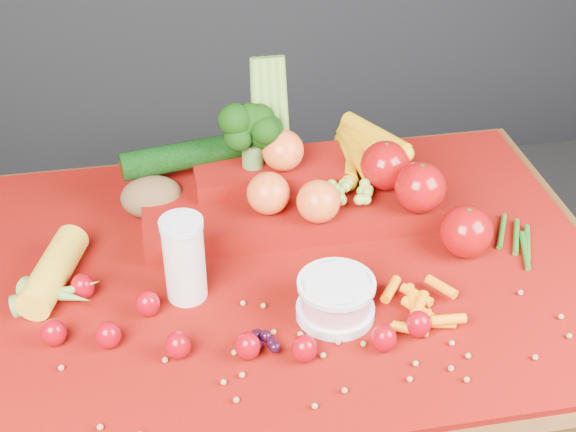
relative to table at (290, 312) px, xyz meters
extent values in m
cube|color=#3D210D|center=(0.00, 0.00, 0.07)|extent=(1.10, 0.80, 0.05)
cube|color=#3D210D|center=(-0.48, 0.33, -0.31)|extent=(0.06, 0.06, 0.70)
cube|color=#3D210D|center=(0.48, 0.33, -0.31)|extent=(0.06, 0.06, 0.70)
cube|color=#710305|center=(0.00, 0.00, 0.10)|extent=(1.05, 0.75, 0.01)
cylinder|color=beige|center=(-0.18, -0.04, 0.18)|extent=(0.06, 0.06, 0.15)
cylinder|color=silver|center=(-0.18, -0.04, 0.25)|extent=(0.07, 0.07, 0.01)
cylinder|color=silver|center=(0.05, -0.13, 0.12)|extent=(0.12, 0.12, 0.02)
cylinder|color=#D4838C|center=(0.05, -0.13, 0.15)|extent=(0.11, 0.11, 0.05)
cylinder|color=silver|center=(0.05, -0.13, 0.17)|extent=(0.12, 0.12, 0.01)
ellipsoid|color=#9B020A|center=(-0.24, -0.08, 0.13)|extent=(0.04, 0.04, 0.04)
cone|color=#0F4A0D|center=(-0.24, -0.08, 0.15)|extent=(0.03, 0.03, 0.01)
ellipsoid|color=#9B020A|center=(-0.30, -0.14, 0.13)|extent=(0.04, 0.04, 0.04)
cone|color=#0F4A0D|center=(-0.30, -0.14, 0.15)|extent=(0.03, 0.03, 0.01)
ellipsoid|color=#9B020A|center=(-0.20, -0.18, 0.13)|extent=(0.04, 0.04, 0.04)
cone|color=#0F4A0D|center=(-0.20, -0.18, 0.15)|extent=(0.03, 0.03, 0.01)
ellipsoid|color=#9B020A|center=(-0.10, -0.20, 0.13)|extent=(0.04, 0.04, 0.04)
cone|color=#0F4A0D|center=(-0.10, -0.20, 0.15)|extent=(0.03, 0.03, 0.01)
ellipsoid|color=#9B020A|center=(-0.02, -0.22, 0.13)|extent=(0.04, 0.04, 0.04)
cone|color=#0F4A0D|center=(-0.02, -0.22, 0.15)|extent=(0.03, 0.03, 0.01)
ellipsoid|color=#9B020A|center=(0.10, -0.22, 0.13)|extent=(0.04, 0.04, 0.04)
cone|color=#0F4A0D|center=(0.10, -0.22, 0.15)|extent=(0.03, 0.03, 0.01)
ellipsoid|color=#9B020A|center=(-0.18, 0.02, 0.13)|extent=(0.04, 0.04, 0.04)
cone|color=#0F4A0D|center=(-0.18, 0.02, 0.15)|extent=(0.03, 0.03, 0.01)
ellipsoid|color=#9B020A|center=(-0.34, -0.02, 0.13)|extent=(0.04, 0.04, 0.04)
cone|color=#0F4A0D|center=(-0.34, -0.02, 0.15)|extent=(0.03, 0.03, 0.01)
ellipsoid|color=#9B020A|center=(0.16, -0.20, 0.13)|extent=(0.04, 0.04, 0.04)
cone|color=#0F4A0D|center=(0.16, -0.20, 0.15)|extent=(0.03, 0.03, 0.01)
ellipsoid|color=#9B020A|center=(-0.38, -0.12, 0.13)|extent=(0.04, 0.04, 0.04)
cone|color=#0F4A0D|center=(-0.38, -0.12, 0.15)|extent=(0.03, 0.03, 0.01)
cylinder|color=yellow|center=(-0.39, 0.02, 0.13)|extent=(0.11, 0.19, 0.06)
ellipsoid|color=#50341E|center=(-0.22, 0.19, 0.15)|extent=(0.11, 0.08, 0.08)
cube|color=#710305|center=(0.02, 0.15, 0.13)|extent=(0.52, 0.22, 0.04)
cube|color=#710305|center=(0.00, 0.20, 0.17)|extent=(0.28, 0.12, 0.03)
sphere|color=#8B000D|center=(0.24, 0.06, 0.20)|extent=(0.09, 0.09, 0.09)
sphere|color=#8B000D|center=(0.30, -0.02, 0.15)|extent=(0.09, 0.09, 0.09)
sphere|color=#8B000D|center=(0.20, 0.14, 0.20)|extent=(0.09, 0.09, 0.09)
sphere|color=red|center=(-0.02, 0.10, 0.19)|extent=(0.08, 0.08, 0.08)
sphere|color=red|center=(0.06, 0.06, 0.19)|extent=(0.08, 0.08, 0.08)
sphere|color=red|center=(0.02, 0.18, 0.22)|extent=(0.08, 0.08, 0.08)
cylinder|color=#CA7400|center=(0.15, 0.22, 0.17)|extent=(0.06, 0.17, 0.04)
cylinder|color=#CA7400|center=(0.17, 0.22, 0.18)|extent=(0.04, 0.17, 0.04)
cylinder|color=#CA7400|center=(0.19, 0.22, 0.20)|extent=(0.07, 0.17, 0.04)
cylinder|color=#CA7400|center=(0.20, 0.22, 0.21)|extent=(0.10, 0.16, 0.04)
cylinder|color=#3F662D|center=(-0.03, 0.20, 0.21)|extent=(0.04, 0.04, 0.04)
cylinder|color=olive|center=(-0.02, 0.24, 0.26)|extent=(0.03, 0.06, 0.22)
cylinder|color=olive|center=(0.00, 0.24, 0.26)|extent=(0.02, 0.06, 0.22)
cylinder|color=olive|center=(0.01, 0.24, 0.26)|extent=(0.02, 0.06, 0.22)
cylinder|color=olive|center=(0.03, 0.24, 0.26)|extent=(0.03, 0.06, 0.22)
cylinder|color=black|center=(-0.14, 0.24, 0.20)|extent=(0.27, 0.10, 0.05)
camera|label=1|loc=(-0.19, -1.04, 0.96)|focal=50.00mm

